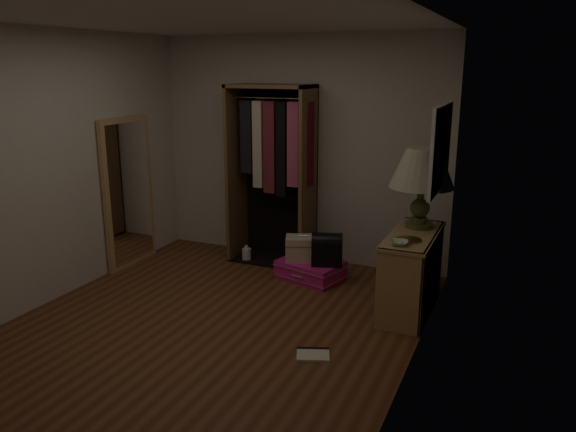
% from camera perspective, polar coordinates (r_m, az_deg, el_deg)
% --- Properties ---
extents(ground, '(4.00, 4.00, 0.00)m').
position_cam_1_polar(ground, '(5.20, -7.35, -10.74)').
color(ground, '#572F19').
rests_on(ground, ground).
extents(room_walls, '(3.52, 4.02, 2.60)m').
position_cam_1_polar(room_walls, '(4.74, -6.90, 5.85)').
color(room_walls, beige).
rests_on(room_walls, ground).
extents(console_bookshelf, '(0.42, 1.12, 0.75)m').
position_cam_1_polar(console_bookshelf, '(5.45, 12.48, -5.22)').
color(console_bookshelf, '#A5814F').
rests_on(console_bookshelf, ground).
extents(open_wardrobe, '(0.98, 0.50, 2.05)m').
position_cam_1_polar(open_wardrobe, '(6.44, -1.38, 5.67)').
color(open_wardrobe, brown).
rests_on(open_wardrobe, ground).
extents(floor_mirror, '(0.06, 0.80, 1.70)m').
position_cam_1_polar(floor_mirror, '(6.64, -15.89, 2.31)').
color(floor_mirror, tan).
rests_on(floor_mirror, ground).
extents(pink_suitcase, '(0.77, 0.64, 0.21)m').
position_cam_1_polar(pink_suitcase, '(6.12, 2.31, -5.51)').
color(pink_suitcase, '#D51A86').
rests_on(pink_suitcase, ground).
extents(train_case, '(0.45, 0.38, 0.28)m').
position_cam_1_polar(train_case, '(6.09, 1.56, -3.27)').
color(train_case, '#BEB291').
rests_on(train_case, pink_suitcase).
extents(black_bag, '(0.37, 0.30, 0.35)m').
position_cam_1_polar(black_bag, '(5.93, 3.98, -3.30)').
color(black_bag, black).
rests_on(black_bag, pink_suitcase).
extents(table_lamp, '(0.80, 0.80, 0.76)m').
position_cam_1_polar(table_lamp, '(5.40, 13.48, 4.58)').
color(table_lamp, '#464C25').
rests_on(table_lamp, console_bookshelf).
extents(brass_tray, '(0.30, 0.30, 0.01)m').
position_cam_1_polar(brass_tray, '(5.08, 12.14, -2.39)').
color(brass_tray, olive).
rests_on(brass_tray, console_bookshelf).
extents(ceramic_bowl, '(0.17, 0.17, 0.04)m').
position_cam_1_polar(ceramic_bowl, '(4.94, 11.21, -2.70)').
color(ceramic_bowl, '#ABCDAB').
rests_on(ceramic_bowl, console_bookshelf).
extents(white_jug, '(0.14, 0.14, 0.19)m').
position_cam_1_polar(white_jug, '(6.69, -4.23, -3.91)').
color(white_jug, white).
rests_on(white_jug, ground).
extents(floor_book, '(0.32, 0.29, 0.02)m').
position_cam_1_polar(floor_book, '(4.64, 2.56, -13.81)').
color(floor_book, beige).
rests_on(floor_book, ground).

